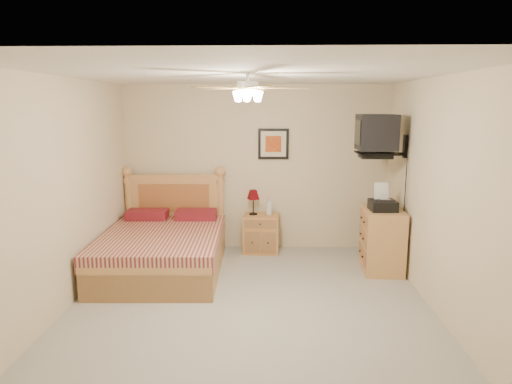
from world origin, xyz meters
TOP-DOWN VIEW (x-y plane):
  - floor at (0.00, 0.00)m, footprint 4.50×4.50m
  - ceiling at (0.00, 0.00)m, footprint 4.00×4.50m
  - wall_back at (0.00, 2.25)m, footprint 4.00×0.04m
  - wall_front at (0.00, -2.25)m, footprint 4.00×0.04m
  - wall_left at (-2.00, 0.00)m, footprint 0.04×4.50m
  - wall_right at (2.00, 0.00)m, footprint 0.04×4.50m
  - bed at (-1.21, 1.12)m, footprint 1.58×2.04m
  - nightstand at (0.09, 2.00)m, footprint 0.55×0.42m
  - table_lamp at (-0.03, 2.03)m, footprint 0.26×0.26m
  - lotion_bottle at (0.21, 2.02)m, footprint 0.10×0.10m
  - framed_picture at (0.27, 2.23)m, footprint 0.46×0.04m
  - dresser at (1.73, 1.27)m, footprint 0.54×0.74m
  - fax_machine at (1.69, 1.20)m, footprint 0.34×0.36m
  - magazine_lower at (1.70, 1.52)m, footprint 0.24×0.30m
  - magazine_upper at (1.71, 1.56)m, footprint 0.21×0.28m
  - wall_tv at (1.75, 1.34)m, footprint 0.56×0.46m
  - ceiling_fan at (0.00, -0.20)m, footprint 1.14×1.14m

SIDE VIEW (x-z plane):
  - floor at x=0.00m, z-range 0.00..0.00m
  - nightstand at x=0.09m, z-range 0.00..0.57m
  - dresser at x=1.73m, z-range 0.00..0.84m
  - bed at x=-1.21m, z-range 0.00..1.29m
  - lotion_bottle at x=0.21m, z-range 0.57..0.84m
  - table_lamp at x=-0.03m, z-range 0.57..0.95m
  - magazine_lower at x=1.70m, z-range 0.84..0.87m
  - magazine_upper at x=1.71m, z-range 0.87..0.89m
  - fax_machine at x=1.69m, z-range 0.84..1.19m
  - wall_back at x=0.00m, z-range 0.00..2.50m
  - wall_front at x=0.00m, z-range 0.00..2.50m
  - wall_left at x=-2.00m, z-range 0.00..2.50m
  - wall_right at x=2.00m, z-range 0.00..2.50m
  - framed_picture at x=0.27m, z-range 1.39..1.85m
  - wall_tv at x=1.75m, z-range 1.52..2.10m
  - ceiling_fan at x=0.00m, z-range 2.22..2.50m
  - ceiling at x=0.00m, z-range 2.48..2.52m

